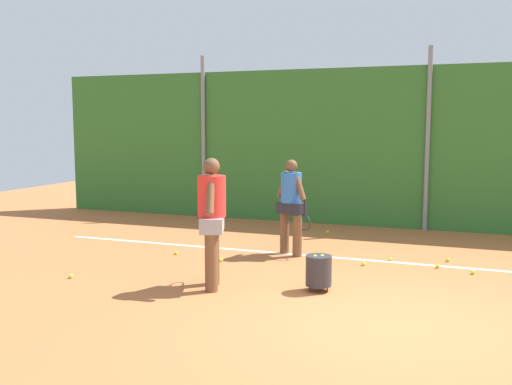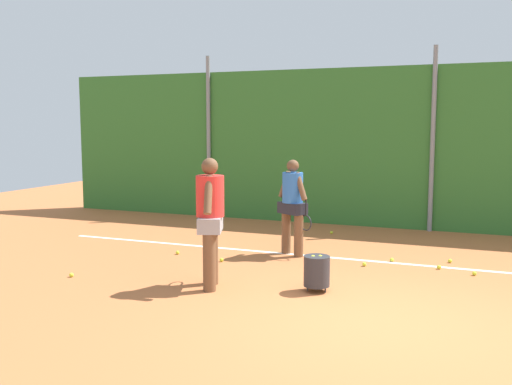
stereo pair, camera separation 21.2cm
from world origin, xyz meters
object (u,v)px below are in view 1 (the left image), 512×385
(player_foreground_near, at_px, (212,216))
(tennis_ball_1, at_px, (176,253))
(player_midcourt, at_px, (291,202))
(tennis_ball_13, at_px, (448,260))
(tennis_ball_11, at_px, (363,264))
(tennis_ball_6, at_px, (473,272))
(ball_hopper, at_px, (319,270))
(tennis_ball_2, at_px, (390,259))
(tennis_ball_4, at_px, (438,266))
(tennis_ball_9, at_px, (328,232))
(tennis_ball_10, at_px, (221,260))
(tennis_ball_7, at_px, (71,276))

(player_foreground_near, distance_m, tennis_ball_1, 2.41)
(player_midcourt, height_order, tennis_ball_13, player_midcourt)
(player_foreground_near, xyz_separation_m, tennis_ball_11, (1.79, 2.00, -1.00))
(tennis_ball_1, distance_m, tennis_ball_6, 4.94)
(ball_hopper, bearing_deg, player_foreground_near, -166.46)
(tennis_ball_1, relative_size, tennis_ball_2, 1.00)
(tennis_ball_4, distance_m, tennis_ball_9, 3.23)
(tennis_ball_9, xyz_separation_m, tennis_ball_10, (-1.12, -3.07, 0.00))
(tennis_ball_9, bearing_deg, ball_hopper, -78.75)
(tennis_ball_6, relative_size, tennis_ball_7, 1.00)
(tennis_ball_4, xyz_separation_m, tennis_ball_13, (0.14, 0.50, 0.00))
(player_foreground_near, xyz_separation_m, player_midcourt, (0.45, 2.35, -0.09))
(tennis_ball_1, bearing_deg, tennis_ball_7, -111.15)
(tennis_ball_4, bearing_deg, tennis_ball_13, 74.45)
(tennis_ball_7, xyz_separation_m, tennis_ball_10, (1.70, 1.71, 0.00))
(tennis_ball_1, xyz_separation_m, tennis_ball_13, (4.54, 1.11, 0.00))
(player_foreground_near, relative_size, tennis_ball_10, 27.81)
(tennis_ball_2, distance_m, tennis_ball_10, 2.86)
(player_foreground_near, distance_m, ball_hopper, 1.66)
(tennis_ball_7, xyz_separation_m, tennis_ball_11, (3.99, 2.29, 0.00))
(tennis_ball_2, relative_size, tennis_ball_9, 1.00)
(tennis_ball_6, bearing_deg, tennis_ball_11, -178.63)
(tennis_ball_6, distance_m, tennis_ball_10, 4.01)
(tennis_ball_6, bearing_deg, tennis_ball_10, -171.21)
(tennis_ball_1, bearing_deg, tennis_ball_10, -12.43)
(ball_hopper, bearing_deg, player_midcourt, 116.48)
(tennis_ball_4, bearing_deg, tennis_ball_9, 135.86)
(tennis_ball_4, xyz_separation_m, tennis_ball_10, (-3.44, -0.82, 0.00))
(ball_hopper, relative_size, tennis_ball_7, 7.78)
(tennis_ball_9, distance_m, tennis_ball_10, 3.27)
(tennis_ball_9, xyz_separation_m, tennis_ball_11, (1.17, -2.50, 0.00))
(tennis_ball_2, height_order, tennis_ball_6, same)
(tennis_ball_4, bearing_deg, tennis_ball_6, -21.53)
(tennis_ball_2, bearing_deg, ball_hopper, -108.59)
(tennis_ball_11, bearing_deg, tennis_ball_7, -150.21)
(tennis_ball_13, bearing_deg, tennis_ball_7, -150.08)
(tennis_ball_1, bearing_deg, player_foreground_near, -48.37)
(player_foreground_near, bearing_deg, player_midcourt, -30.99)
(tennis_ball_2, height_order, tennis_ball_9, same)
(tennis_ball_1, relative_size, tennis_ball_11, 1.00)
(tennis_ball_6, relative_size, tennis_ball_13, 1.00)
(tennis_ball_2, height_order, tennis_ball_10, same)
(tennis_ball_11, bearing_deg, ball_hopper, -101.83)
(tennis_ball_2, bearing_deg, tennis_ball_9, 127.42)
(player_foreground_near, distance_m, tennis_ball_4, 3.83)
(tennis_ball_10, bearing_deg, tennis_ball_6, 8.79)
(player_midcourt, distance_m, tennis_ball_11, 1.66)
(tennis_ball_4, bearing_deg, tennis_ball_7, -153.75)
(tennis_ball_10, bearing_deg, tennis_ball_9, 69.96)
(tennis_ball_6, height_order, tennis_ball_7, same)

